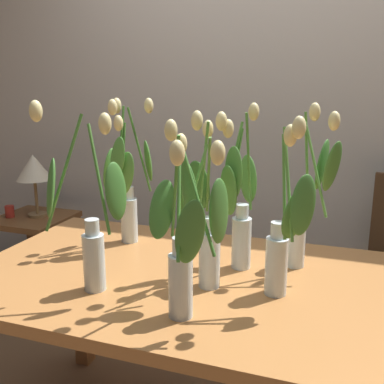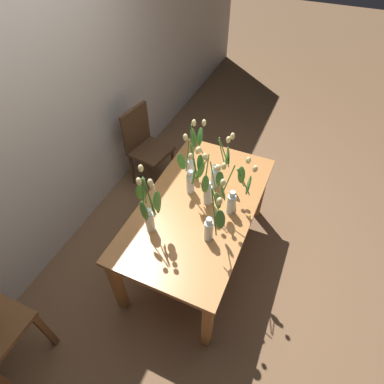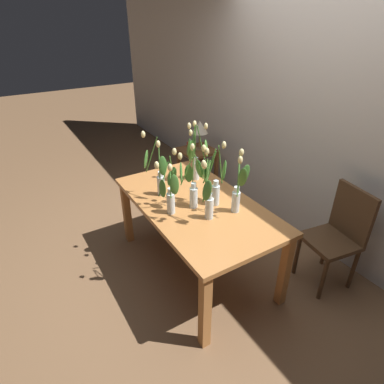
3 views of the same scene
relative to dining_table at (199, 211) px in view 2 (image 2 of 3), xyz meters
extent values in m
plane|color=brown|center=(0.00, 0.00, -0.65)|extent=(18.00, 18.00, 0.00)
cube|color=beige|center=(0.00, 1.33, 0.70)|extent=(9.00, 0.10, 2.70)
cube|color=#B7753D|center=(0.00, 0.00, 0.07)|extent=(1.60, 0.90, 0.04)
cube|color=#B7753D|center=(-0.74, -0.39, -0.30)|extent=(0.07, 0.07, 0.70)
cube|color=#B7753D|center=(0.74, -0.39, -0.30)|extent=(0.07, 0.07, 0.70)
cube|color=#B7753D|center=(-0.74, 0.39, -0.30)|extent=(0.07, 0.07, 0.70)
cube|color=#B7753D|center=(0.74, 0.39, -0.30)|extent=(0.07, 0.07, 0.70)
cylinder|color=silver|center=(-0.38, 0.24, 0.18)|extent=(0.07, 0.07, 0.18)
cylinder|color=silver|center=(-0.38, 0.24, 0.30)|extent=(0.04, 0.04, 0.05)
cylinder|color=silver|center=(-0.38, 0.24, 0.15)|extent=(0.06, 0.06, 0.11)
cylinder|color=#3D752D|center=(-0.39, 0.20, 0.46)|extent=(0.03, 0.06, 0.34)
ellipsoid|color=#F4E093|center=(-0.40, 0.17, 0.64)|extent=(0.04, 0.04, 0.06)
ellipsoid|color=#4C8E38|center=(-0.38, 0.15, 0.45)|extent=(0.09, 0.06, 0.18)
cylinder|color=#3D752D|center=(-0.41, 0.24, 0.47)|extent=(0.04, 0.02, 0.35)
ellipsoid|color=#F4E093|center=(-0.42, 0.24, 0.64)|extent=(0.04, 0.04, 0.06)
ellipsoid|color=#4C8E38|center=(-0.45, 0.22, 0.39)|extent=(0.05, 0.10, 0.18)
cylinder|color=#3D752D|center=(-0.38, 0.20, 0.44)|extent=(0.01, 0.06, 0.28)
ellipsoid|color=#F4E093|center=(-0.38, 0.17, 0.58)|extent=(0.04, 0.04, 0.06)
ellipsoid|color=#4C8E38|center=(-0.35, 0.16, 0.39)|extent=(0.10, 0.03, 0.18)
cylinder|color=#3D752D|center=(-0.34, 0.27, 0.47)|extent=(0.07, 0.06, 0.34)
ellipsoid|color=#F4E093|center=(-0.31, 0.29, 0.64)|extent=(0.04, 0.04, 0.06)
ellipsoid|color=#4C8E38|center=(-0.33, 0.32, 0.42)|extent=(0.08, 0.08, 0.17)
cylinder|color=silver|center=(0.11, 0.12, 0.18)|extent=(0.07, 0.07, 0.18)
cylinder|color=silver|center=(0.11, 0.12, 0.30)|extent=(0.04, 0.04, 0.05)
cylinder|color=silver|center=(0.11, 0.12, 0.15)|extent=(0.06, 0.06, 0.11)
cylinder|color=#478433|center=(0.08, 0.07, 0.45)|extent=(0.06, 0.09, 0.31)
ellipsoid|color=#F4E093|center=(0.06, 0.03, 0.61)|extent=(0.04, 0.04, 0.06)
ellipsoid|color=#4C8E38|center=(0.09, 0.02, 0.39)|extent=(0.07, 0.08, 0.17)
cylinder|color=#478433|center=(0.09, 0.08, 0.44)|extent=(0.04, 0.07, 0.29)
ellipsoid|color=#F4E093|center=(0.07, 0.05, 0.58)|extent=(0.04, 0.04, 0.06)
ellipsoid|color=#4C8E38|center=(0.10, 0.03, 0.45)|extent=(0.08, 0.06, 0.18)
cylinder|color=#478433|center=(0.12, 0.15, 0.46)|extent=(0.03, 0.05, 0.34)
ellipsoid|color=#F4E093|center=(0.13, 0.17, 0.63)|extent=(0.04, 0.04, 0.06)
ellipsoid|color=#4C8E38|center=(0.11, 0.20, 0.40)|extent=(0.10, 0.08, 0.18)
cylinder|color=silver|center=(-0.28, -0.20, 0.18)|extent=(0.07, 0.07, 0.18)
cylinder|color=silver|center=(-0.28, -0.20, 0.30)|extent=(0.04, 0.04, 0.05)
cylinder|color=silver|center=(-0.28, -0.20, 0.15)|extent=(0.06, 0.06, 0.11)
cylinder|color=#478433|center=(-0.34, -0.24, 0.47)|extent=(0.10, 0.09, 0.34)
ellipsoid|color=#F4E093|center=(-0.38, -0.29, 0.65)|extent=(0.04, 0.04, 0.06)
ellipsoid|color=#427F33|center=(-0.35, -0.29, 0.44)|extent=(0.07, 0.09, 0.18)
cylinder|color=#478433|center=(-0.24, -0.22, 0.45)|extent=(0.09, 0.05, 0.32)
ellipsoid|color=#F4E093|center=(-0.20, -0.24, 0.62)|extent=(0.04, 0.04, 0.06)
ellipsoid|color=#427F33|center=(-0.19, -0.22, 0.42)|extent=(0.07, 0.08, 0.17)
cylinder|color=silver|center=(0.29, 0.20, 0.18)|extent=(0.07, 0.07, 0.18)
cylinder|color=silver|center=(0.29, 0.20, 0.30)|extent=(0.04, 0.04, 0.05)
cylinder|color=silver|center=(0.29, 0.20, 0.15)|extent=(0.06, 0.06, 0.11)
cylinder|color=#56933D|center=(0.31, 0.19, 0.46)|extent=(0.04, 0.02, 0.34)
ellipsoid|color=#F4E093|center=(0.32, 0.19, 0.63)|extent=(0.04, 0.04, 0.06)
ellipsoid|color=#427F33|center=(0.36, 0.21, 0.46)|extent=(0.06, 0.10, 0.18)
cylinder|color=#56933D|center=(0.34, 0.16, 0.45)|extent=(0.10, 0.08, 0.30)
ellipsoid|color=#F4E093|center=(0.39, 0.13, 0.61)|extent=(0.04, 0.04, 0.06)
ellipsoid|color=#427F33|center=(0.39, 0.16, 0.46)|extent=(0.09, 0.08, 0.17)
cylinder|color=silver|center=(0.05, -0.06, 0.18)|extent=(0.07, 0.07, 0.18)
cylinder|color=silver|center=(0.05, -0.06, 0.30)|extent=(0.04, 0.04, 0.05)
cylinder|color=silver|center=(0.05, -0.06, 0.15)|extent=(0.06, 0.06, 0.11)
cylinder|color=#56933D|center=(0.02, -0.05, 0.45)|extent=(0.05, 0.02, 0.32)
ellipsoid|color=#F4E093|center=(0.00, -0.04, 0.61)|extent=(0.04, 0.04, 0.06)
ellipsoid|color=#427F33|center=(-0.03, -0.06, 0.37)|extent=(0.06, 0.09, 0.18)
cylinder|color=#56933D|center=(0.02, -0.11, 0.42)|extent=(0.06, 0.09, 0.25)
ellipsoid|color=#F4E093|center=(-0.01, -0.15, 0.56)|extent=(0.04, 0.04, 0.06)
ellipsoid|color=#427F33|center=(0.02, -0.16, 0.43)|extent=(0.10, 0.07, 0.18)
cylinder|color=#56933D|center=(0.02, 0.01, 0.43)|extent=(0.05, 0.12, 0.27)
ellipsoid|color=#F4E093|center=(0.00, 0.07, 0.58)|extent=(0.04, 0.04, 0.06)
ellipsoid|color=#427F33|center=(-0.02, 0.04, 0.40)|extent=(0.09, 0.07, 0.18)
cylinder|color=silver|center=(0.26, -0.04, 0.18)|extent=(0.07, 0.07, 0.18)
cylinder|color=silver|center=(0.26, -0.04, 0.30)|extent=(0.04, 0.04, 0.05)
cylinder|color=silver|center=(0.26, -0.04, 0.15)|extent=(0.06, 0.06, 0.11)
cylinder|color=#56933D|center=(0.28, -0.09, 0.45)|extent=(0.06, 0.10, 0.31)
ellipsoid|color=#F4E093|center=(0.31, -0.14, 0.61)|extent=(0.04, 0.04, 0.06)
ellipsoid|color=#427F33|center=(0.33, -0.12, 0.40)|extent=(0.08, 0.08, 0.18)
cylinder|color=#56933D|center=(0.27, -0.08, 0.44)|extent=(0.04, 0.07, 0.29)
ellipsoid|color=#F4E093|center=(0.29, -0.11, 0.59)|extent=(0.04, 0.04, 0.06)
ellipsoid|color=#427F33|center=(0.31, -0.11, 0.38)|extent=(0.12, 0.05, 0.18)
cylinder|color=silver|center=(0.03, -0.26, 0.18)|extent=(0.07, 0.07, 0.18)
cylinder|color=silver|center=(0.03, -0.26, 0.30)|extent=(0.04, 0.04, 0.05)
cylinder|color=silver|center=(0.03, -0.26, 0.15)|extent=(0.06, 0.06, 0.11)
cylinder|color=#478433|center=(0.09, -0.29, 0.43)|extent=(0.11, 0.06, 0.25)
ellipsoid|color=#F4E093|center=(0.15, -0.32, 0.56)|extent=(0.04, 0.04, 0.06)
ellipsoid|color=#427F33|center=(0.14, -0.28, 0.41)|extent=(0.05, 0.07, 0.17)
cylinder|color=#478433|center=(0.05, -0.33, 0.43)|extent=(0.04, 0.12, 0.26)
ellipsoid|color=#F4E093|center=(0.07, -0.39, 0.57)|extent=(0.04, 0.04, 0.06)
ellipsoid|color=#427F33|center=(0.09, -0.36, 0.37)|extent=(0.10, 0.05, 0.18)
cylinder|color=#478433|center=(0.00, -0.22, 0.44)|extent=(0.06, 0.07, 0.30)
ellipsoid|color=#F4E093|center=(-0.02, -0.19, 0.60)|extent=(0.04, 0.04, 0.06)
ellipsoid|color=#427F33|center=(-0.05, -0.21, 0.38)|extent=(0.08, 0.10, 0.18)
cube|color=#4C331E|center=(0.75, 0.90, -0.20)|extent=(0.46, 0.46, 0.04)
cylinder|color=#4C331E|center=(0.90, 0.71, -0.43)|extent=(0.04, 0.04, 0.43)
cylinder|color=#4C331E|center=(0.56, 0.76, -0.43)|extent=(0.04, 0.04, 0.43)
cylinder|color=#4C331E|center=(0.95, 1.04, -0.43)|extent=(0.04, 0.04, 0.43)
cylinder|color=#4C331E|center=(0.61, 1.10, -0.43)|extent=(0.04, 0.04, 0.43)
cube|color=#4C331E|center=(0.78, 1.08, 0.05)|extent=(0.40, 0.10, 0.46)
cube|color=brown|center=(-1.61, 0.72, -0.39)|extent=(0.04, 0.04, 0.51)
cube|color=brown|center=(-1.23, 0.72, -0.39)|extent=(0.04, 0.04, 0.51)
cube|color=brown|center=(-1.23, 1.10, -0.39)|extent=(0.04, 0.04, 0.51)
camera|label=1|loc=(0.43, -1.31, 0.72)|focal=41.40mm
camera|label=2|loc=(-1.58, -0.64, 2.02)|focal=29.19mm
camera|label=3|loc=(2.02, -1.28, 1.55)|focal=30.09mm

